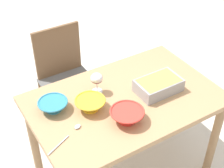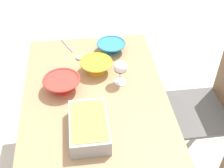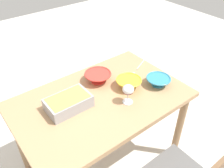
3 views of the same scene
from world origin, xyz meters
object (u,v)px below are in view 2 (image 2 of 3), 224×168
Objects in this scene: casserole_dish at (89,126)px; mixing_bowl at (111,46)px; small_bowl at (62,84)px; dining_table at (96,111)px; wine_glass at (120,68)px; chair at (211,106)px; serving_bowl at (96,66)px; serving_spoon at (74,53)px.

casserole_dish is 1.57× the size of mixing_bowl.
small_bowl reaches higher than mixing_bowl.
dining_table is 5.89× the size of small_bowl.
wine_glass is 0.49× the size of casserole_dish.
chair is 4.58× the size of serving_bowl.
mixing_bowl reaches higher than dining_table.
serving_spoon is (0.35, 0.87, 0.26)m from chair.
dining_table is 6.53× the size of mixing_bowl.
wine_glass reaches higher than mixing_bowl.
casserole_dish reaches higher than mixing_bowl.
wine_glass is 0.42m from casserole_dish.
mixing_bowl is (0.32, 0.01, -0.07)m from wine_glass.
serving_bowl is at bearing 46.76° from wine_glass.
casserole_dish is 0.49m from serving_bowl.
serving_bowl is at bearing 78.94° from chair.
wine_glass is at bearing -177.85° from mixing_bowl.
mixing_bowl is 0.73× the size of serving_spoon.
serving_spoon is at bearing 38.96° from wine_glass.
chair is 0.81m from serving_bowl.
chair reaches higher than serving_bowl.
dining_table is 0.49m from mixing_bowl.
wine_glass reaches higher than small_bowl.
chair is at bearing -90.26° from small_bowl.
small_bowl is (0.10, 0.18, 0.14)m from dining_table.
serving_spoon is (0.45, 0.11, 0.11)m from dining_table.
chair is 4.25× the size of small_bowl.
casserole_dish is at bearing 168.00° from dining_table.
serving_bowl reaches higher than serving_spoon.
chair is 3.45× the size of serving_spoon.
serving_spoon is at bearing 68.26° from chair.
serving_spoon is (0.33, 0.26, -0.10)m from wine_glass.
dining_table is 4.17× the size of casserole_dish.
wine_glass is 0.78× the size of mixing_bowl.
wine_glass is at bearing -51.62° from dining_table.
mixing_bowl is at bearing -43.45° from small_bowl.
small_bowl is (-0.34, 0.33, 0.01)m from mixing_bowl.
chair reaches higher than wine_glass.
serving_bowl is (-0.20, 0.12, 0.00)m from mixing_bowl.
chair is at bearing -67.72° from casserole_dish.
serving_bowl reaches higher than dining_table.
small_bowl is at bearing 59.96° from dining_table.
dining_table is 6.35× the size of serving_bowl.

